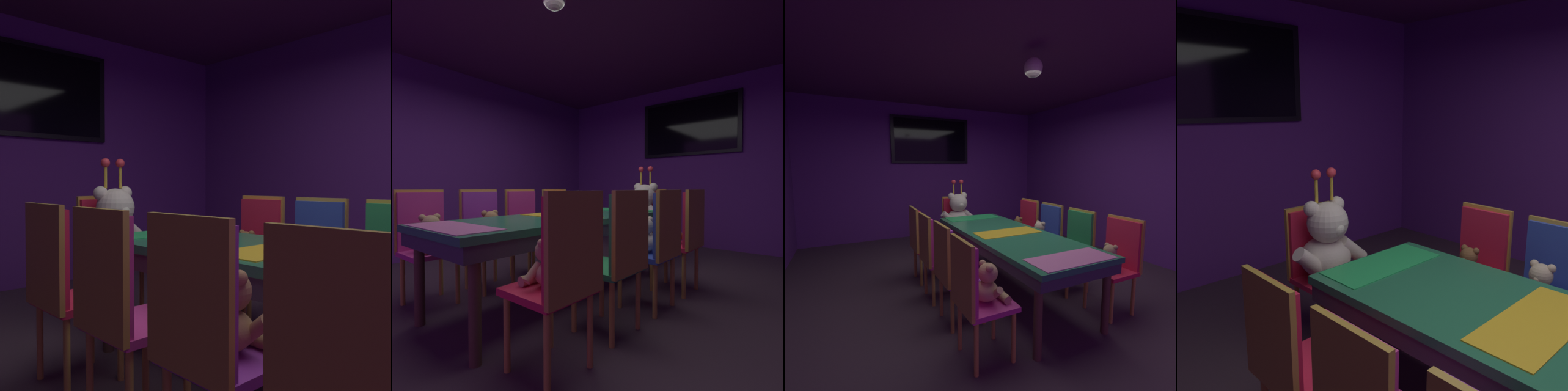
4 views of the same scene
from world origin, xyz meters
TOP-DOWN VIEW (x-y plane):
  - ground_plane at (0.00, 0.00)m, footprint 7.90×7.90m
  - wall_back at (0.00, 3.20)m, footprint 5.20×0.12m
  - wall_left at (-2.60, 0.00)m, footprint 0.12×6.40m
  - banquet_table at (0.00, 0.00)m, footprint 0.90×2.36m
  - chair_left_0 at (-0.85, -0.85)m, footprint 0.42×0.41m
  - teddy_left_0 at (-0.71, -0.85)m, footprint 0.26×0.34m
  - chair_left_1 at (-0.83, -0.29)m, footprint 0.42×0.41m
  - teddy_left_1 at (-0.68, -0.29)m, footprint 0.26×0.34m
  - chair_left_2 at (-0.85, 0.25)m, footprint 0.42×0.41m
  - chair_left_3 at (-0.84, 0.81)m, footprint 0.42×0.41m
  - chair_right_0 at (0.85, -0.82)m, footprint 0.42×0.41m
  - teddy_right_0 at (0.71, -0.82)m, footprint 0.22×0.28m
  - chair_right_1 at (0.83, -0.26)m, footprint 0.42×0.41m
  - chair_right_2 at (0.84, 0.30)m, footprint 0.42×0.41m
  - teddy_right_2 at (0.70, 0.30)m, footprint 0.24×0.31m
  - chair_right_3 at (0.86, 0.84)m, footprint 0.42×0.41m
  - teddy_right_3 at (0.71, 0.84)m, footprint 0.22×0.28m
  - throne_chair at (0.00, 1.72)m, footprint 0.41×0.42m
  - king_teddy_bear at (0.00, 1.56)m, footprint 0.64×0.50m
  - wall_tv at (0.00, 3.11)m, footprint 1.67×0.06m

SIDE VIEW (x-z plane):
  - ground_plane at x=0.00m, z-range 0.00..0.00m
  - teddy_right_3 at x=0.71m, z-range 0.44..0.70m
  - teddy_right_0 at x=0.71m, z-range 0.44..0.71m
  - teddy_right_2 at x=0.70m, z-range 0.44..0.73m
  - teddy_left_0 at x=-0.71m, z-range 0.44..0.75m
  - teddy_left_1 at x=-0.68m, z-range 0.44..0.76m
  - chair_left_0 at x=-0.85m, z-range 0.10..1.09m
  - chair_left_1 at x=-0.83m, z-range 0.10..1.09m
  - chair_left_2 at x=-0.85m, z-range 0.10..1.09m
  - chair_left_3 at x=-0.84m, z-range 0.10..1.09m
  - chair_right_0 at x=0.85m, z-range 0.10..1.09m
  - chair_right_1 at x=0.83m, z-range 0.10..1.09m
  - chair_right_2 at x=0.84m, z-range 0.10..1.09m
  - chair_right_3 at x=0.86m, z-range 0.10..1.09m
  - throne_chair at x=0.00m, z-range 0.10..1.09m
  - banquet_table at x=0.00m, z-range 0.28..1.03m
  - king_teddy_bear at x=0.00m, z-range 0.31..1.14m
  - wall_back at x=0.00m, z-range 0.00..2.80m
  - wall_left at x=-2.60m, z-range 0.00..2.80m
  - wall_tv at x=0.00m, z-range 1.57..2.53m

